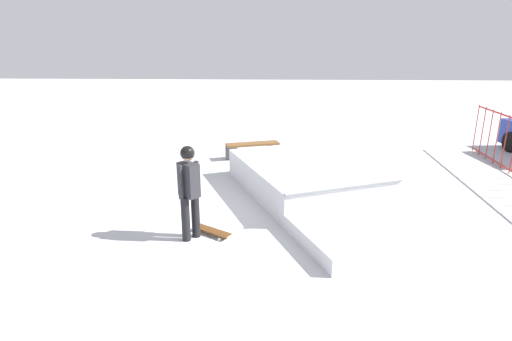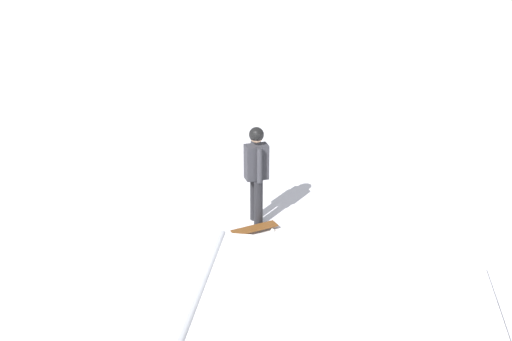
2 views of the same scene
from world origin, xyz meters
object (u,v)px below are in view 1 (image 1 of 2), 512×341
at_px(skater, 189,186).
at_px(skateboard, 212,231).
at_px(skate_ramp, 313,185).
at_px(park_bench, 253,147).

relative_size(skater, skateboard, 2.21).
distance_m(skate_ramp, park_bench, 3.61).
height_order(skater, park_bench, skater).
bearing_deg(park_bench, skate_ramp, 25.35).
height_order(skater, skateboard, skater).
distance_m(skate_ramp, skateboard, 2.85).
bearing_deg(park_bench, skateboard, -5.34).
bearing_deg(skate_ramp, skater, -70.48).
xyz_separation_m(skate_ramp, park_bench, (-3.26, -1.54, 0.04)).
xyz_separation_m(skate_ramp, skater, (2.14, -2.38, 0.69)).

